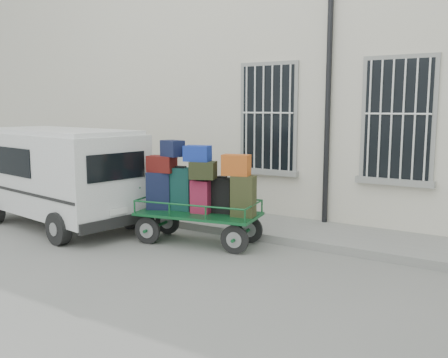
% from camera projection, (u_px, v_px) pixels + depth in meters
% --- Properties ---
extents(ground, '(80.00, 80.00, 0.00)m').
position_uv_depth(ground, '(205.00, 257.00, 8.31)').
color(ground, slate).
rests_on(ground, ground).
extents(building, '(24.00, 5.15, 6.00)m').
position_uv_depth(building, '(330.00, 86.00, 12.46)').
color(building, beige).
rests_on(building, ground).
extents(sidewalk, '(24.00, 1.70, 0.15)m').
position_uv_depth(sidewalk, '(267.00, 226.00, 10.14)').
color(sidewalk, gray).
rests_on(sidewalk, ground).
extents(luggage_cart, '(2.66, 1.39, 1.88)m').
position_uv_depth(luggage_cart, '(197.00, 193.00, 9.06)').
color(luggage_cart, black).
rests_on(luggage_cart, ground).
extents(van, '(4.24, 2.32, 2.03)m').
position_uv_depth(van, '(59.00, 171.00, 10.36)').
color(van, silver).
rests_on(van, ground).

